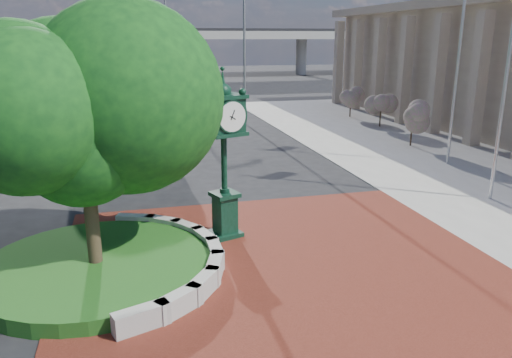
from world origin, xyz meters
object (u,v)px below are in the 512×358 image
object	(u,v)px
post_clock	(224,148)
street_lamp_near	(247,45)
flagpole_b	(460,43)
street_lamp_far	(169,38)
flagpole_a	(511,43)
parked_car	(203,95)

from	to	relation	value
post_clock	street_lamp_near	world-z (taller)	street_lamp_near
flagpole_b	street_lamp_far	xyz separation A→B (m)	(-10.93, 33.18, 0.19)
flagpole_a	street_lamp_far	size ratio (longest dim) A/B	1.11
parked_car	flagpole_a	bearing A→B (deg)	-53.94
flagpole_a	parked_car	bearing A→B (deg)	101.42
street_lamp_near	street_lamp_far	distance (m)	19.23
post_clock	street_lamp_near	xyz separation A→B (m)	(5.67, 21.03, 2.75)
street_lamp_near	parked_car	bearing A→B (deg)	96.52
street_lamp_far	flagpole_a	bearing A→B (deg)	-76.78
flagpole_a	street_lamp_far	xyz separation A→B (m)	(-9.09, 38.67, 0.16)
post_clock	flagpole_a	world-z (taller)	flagpole_a
street_lamp_near	post_clock	bearing A→B (deg)	-105.08
parked_car	flagpole_b	size ratio (longest dim) A/B	0.37
parked_car	post_clock	bearing A→B (deg)	-72.42
street_lamp_near	flagpole_a	bearing A→B (deg)	-75.50
post_clock	flagpole_b	xyz separation A→B (m)	(12.65, 6.66, 3.02)
flagpole_a	street_lamp_near	world-z (taller)	flagpole_a
flagpole_b	street_lamp_far	bearing A→B (deg)	108.24
post_clock	flagpole_a	distance (m)	11.28
parked_car	street_lamp_far	bearing A→B (deg)	137.23
parked_car	street_lamp_near	size ratio (longest dim) A/B	0.45
flagpole_b	parked_car	bearing A→B (deg)	107.25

